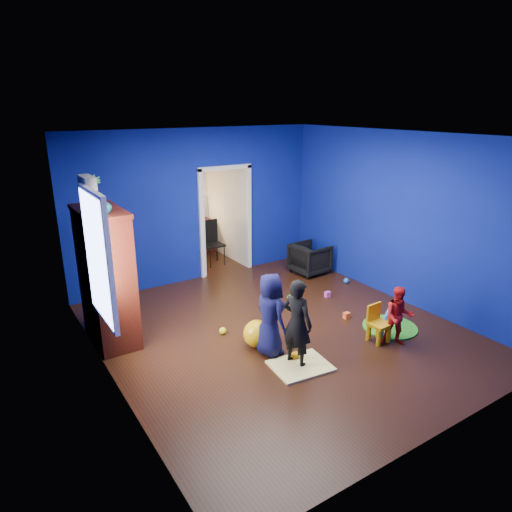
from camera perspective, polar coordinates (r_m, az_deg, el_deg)
floor at (r=7.05m, az=3.00°, el=-9.46°), size 5.00×5.50×0.01m
ceiling at (r=6.25m, az=3.46°, el=14.75°), size 5.00×5.50×0.01m
wall_back at (r=8.81m, az=-7.35°, el=6.19°), size 5.00×0.02×2.90m
wall_front at (r=4.70m, az=23.30°, el=-6.33°), size 5.00×0.02×2.90m
wall_left at (r=5.50m, az=-18.47°, el=-2.22°), size 0.02×5.50×2.90m
wall_right at (r=8.18m, az=17.63°, el=4.51°), size 0.02×5.50×2.90m
alcove at (r=9.87m, az=-6.36°, el=6.37°), size 1.00×1.75×2.50m
armchair at (r=9.35m, az=6.75°, el=-0.31°), size 0.72×0.71×0.62m
child_black at (r=6.00m, az=5.17°, el=-8.32°), size 0.41×0.51×1.21m
child_navy at (r=6.24m, az=1.80°, el=-7.35°), size 0.38×0.58×1.17m
toddler_red at (r=6.83m, az=17.38°, el=-7.23°), size 0.54×0.52×0.88m
vase at (r=6.22m, az=-18.47°, el=5.99°), size 0.23×0.23×0.20m
potted_plant at (r=6.69m, az=-19.73°, el=7.67°), size 0.27×0.27×0.42m
tv_armoire at (r=6.79m, az=-18.21°, el=-2.49°), size 0.58×1.14×1.96m
crt_tv at (r=6.79m, az=-17.92°, el=-2.11°), size 0.46×0.70×0.54m
yellow_blanket at (r=6.22m, az=5.58°, el=-13.51°), size 0.81×0.68×0.03m
hopper_ball at (r=6.57m, az=0.15°, el=-9.70°), size 0.40×0.40×0.40m
kid_chair at (r=6.92m, az=15.15°, el=-8.40°), size 0.30×0.30×0.50m
play_mat at (r=7.46m, az=16.39°, el=-8.50°), size 0.83×0.83×0.02m
toy_arch at (r=7.46m, az=16.40°, el=-8.44°), size 0.71×0.33×0.75m
window_left at (r=5.79m, az=-19.32°, el=-0.22°), size 0.03×0.95×1.55m
curtain at (r=6.42m, az=-19.26°, el=-1.25°), size 0.14×0.42×2.40m
doorway at (r=9.16m, az=-3.86°, el=4.21°), size 1.16×0.10×2.10m
study_desk at (r=10.64m, az=-7.73°, el=2.34°), size 0.88×0.44×0.75m
desk_monitor at (r=10.61m, az=-8.14°, el=5.48°), size 0.40×0.05×0.32m
desk_lamp at (r=10.45m, az=-9.40°, el=5.11°), size 0.14×0.14×0.14m
folding_chair at (r=9.79m, az=-5.35°, el=1.52°), size 0.40×0.40×0.92m
book_shelf at (r=10.41m, az=-8.39°, el=11.21°), size 0.88×0.24×0.04m
toy_0 at (r=7.58m, az=11.26°, el=-7.30°), size 0.10×0.08×0.10m
toy_1 at (r=9.01m, az=11.22°, el=-3.02°), size 0.11×0.11×0.11m
toy_2 at (r=6.35m, az=4.89°, el=-12.41°), size 0.10×0.08×0.10m
toy_3 at (r=8.10m, az=4.27°, el=-5.20°), size 0.11×0.11×0.11m
toy_4 at (r=8.33m, az=8.93°, el=-4.75°), size 0.10×0.08×0.10m
toy_5 at (r=6.99m, az=-4.17°, el=-9.28°), size 0.11×0.11×0.11m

